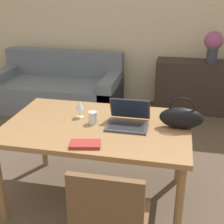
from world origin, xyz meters
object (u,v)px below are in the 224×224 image
at_px(drinking_glass, 93,118).
at_px(couch, 58,89).
at_px(wine_glass, 80,106).
at_px(chair, 110,221).
at_px(flower_vase, 213,44).
at_px(handbag, 181,117).
at_px(laptop, 128,118).

bearing_deg(drinking_glass, couch, 118.82).
bearing_deg(wine_glass, chair, -63.25).
bearing_deg(flower_vase, wine_glass, -120.00).
bearing_deg(flower_vase, handbag, -100.33).
xyz_separation_m(wine_glass, handbag, (0.84, -0.04, -0.02)).
distance_m(handbag, flower_vase, 2.24).
distance_m(couch, handbag, 2.76).
xyz_separation_m(drinking_glass, flower_vase, (1.11, 2.25, 0.24)).
height_order(wine_glass, handbag, handbag).
xyz_separation_m(chair, handbag, (0.38, 0.88, 0.33)).
xyz_separation_m(handbag, flower_vase, (0.40, 2.19, 0.20)).
distance_m(chair, laptop, 0.91).
relative_size(drinking_glass, handbag, 0.30).
bearing_deg(laptop, couch, 125.12).
relative_size(chair, handbag, 2.57).
relative_size(laptop, drinking_glass, 3.27).
distance_m(chair, wine_glass, 1.08).
relative_size(laptop, handbag, 0.96).
height_order(couch, laptop, laptop).
distance_m(chair, flower_vase, 3.21).
bearing_deg(couch, laptop, -54.88).
relative_size(couch, laptop, 5.76).
bearing_deg(handbag, chair, -113.51).
xyz_separation_m(couch, handbag, (1.83, -1.99, 0.54)).
height_order(couch, handbag, handbag).
distance_m(chair, drinking_glass, 0.93).
relative_size(drinking_glass, flower_vase, 0.23).
bearing_deg(flower_vase, drinking_glass, -116.13).
bearing_deg(laptop, wine_glass, 171.90).
height_order(drinking_glass, wine_glass, wine_glass).
relative_size(couch, handbag, 5.56).
distance_m(drinking_glass, handbag, 0.71).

